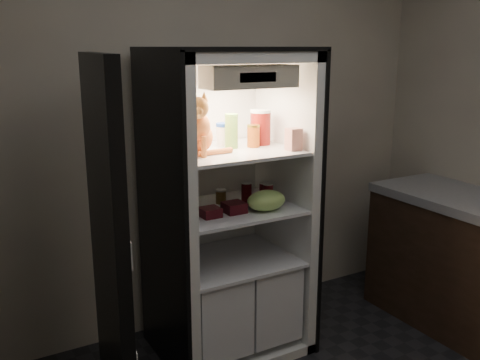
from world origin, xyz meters
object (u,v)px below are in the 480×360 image
object	(u,v)px
mayo_tub	(224,135)
cream_carton	(294,139)
salsa_jar	(253,136)
berry_box_left	(210,212)
soda_can_b	(264,192)
condiment_jar	(221,196)
refrigerator	(226,227)
grape_bag	(266,200)
pepper_jar	(260,127)
soda_can_c	(268,193)
tabby_cat	(197,130)
berry_box_right	(234,207)
soda_can_a	(246,192)
parmesan_shaker	(231,131)

from	to	relation	value
mayo_tub	cream_carton	bearing A→B (deg)	-49.14
salsa_jar	berry_box_left	world-z (taller)	salsa_jar
soda_can_b	condiment_jar	distance (m)	0.27
refrigerator	grape_bag	bearing A→B (deg)	-56.99
pepper_jar	soda_can_c	distance (m)	0.41
pepper_jar	salsa_jar	bearing A→B (deg)	-147.34
soda_can_c	condiment_jar	xyz separation A→B (m)	(-0.26, 0.13, -0.02)
mayo_tub	condiment_jar	xyz separation A→B (m)	(-0.04, -0.03, -0.38)
refrigerator	condiment_jar	size ratio (longest dim) A/B	21.43
condiment_jar	mayo_tub	bearing A→B (deg)	33.32
cream_carton	soda_can_c	distance (m)	0.40
tabby_cat	berry_box_right	world-z (taller)	tabby_cat
condiment_jar	berry_box_right	bearing A→B (deg)	-95.70
cream_carton	soda_can_b	distance (m)	0.42
refrigerator	salsa_jar	size ratio (longest dim) A/B	14.01
refrigerator	soda_can_b	xyz separation A→B (m)	(0.24, -0.06, 0.21)
salsa_jar	berry_box_left	xyz separation A→B (m)	(-0.35, -0.11, -0.39)
pepper_jar	soda_can_b	bearing A→B (deg)	-88.68
berry_box_right	salsa_jar	bearing A→B (deg)	29.18
salsa_jar	condiment_jar	distance (m)	0.42
soda_can_c	berry_box_left	size ratio (longest dim) A/B	1.12
tabby_cat	soda_can_a	bearing A→B (deg)	33.32
berry_box_left	salsa_jar	bearing A→B (deg)	17.90
pepper_jar	soda_can_c	bearing A→B (deg)	-90.46
soda_can_b	condiment_jar	xyz separation A→B (m)	(-0.26, 0.09, -0.01)
soda_can_a	soda_can_b	world-z (taller)	soda_can_a
salsa_jar	pepper_jar	size ratio (longest dim) A/B	0.63
parmesan_shaker	berry_box_right	bearing A→B (deg)	-113.93
cream_carton	berry_box_right	distance (m)	0.52
soda_can_c	grape_bag	distance (m)	0.16
salsa_jar	cream_carton	bearing A→B (deg)	-54.16
soda_can_c	condiment_jar	world-z (taller)	soda_can_c
cream_carton	berry_box_left	bearing A→B (deg)	169.67
parmesan_shaker	grape_bag	world-z (taller)	parmesan_shaker
condiment_jar	grape_bag	bearing A→B (deg)	-57.99
tabby_cat	soda_can_a	size ratio (longest dim) A/B	3.03
cream_carton	grape_bag	world-z (taller)	cream_carton
soda_can_c	berry_box_left	bearing A→B (deg)	-170.53
salsa_jar	berry_box_left	bearing A→B (deg)	-162.10
cream_carton	soda_can_b	xyz separation A→B (m)	(-0.06, 0.21, -0.36)
salsa_jar	berry_box_right	bearing A→B (deg)	-150.82
berry_box_left	parmesan_shaker	bearing A→B (deg)	34.00
mayo_tub	berry_box_left	size ratio (longest dim) A/B	1.29
mayo_tub	soda_can_c	size ratio (longest dim) A/B	1.15
soda_can_a	soda_can_c	xyz separation A→B (m)	(0.10, -0.09, 0.00)
cream_carton	mayo_tub	bearing A→B (deg)	130.86
mayo_tub	refrigerator	bearing A→B (deg)	-111.30
tabby_cat	cream_carton	xyz separation A→B (m)	(0.53, -0.17, -0.07)
parmesan_shaker	soda_can_c	bearing A→B (deg)	-20.16
soda_can_a	soda_can_b	size ratio (longest dim) A/B	1.02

